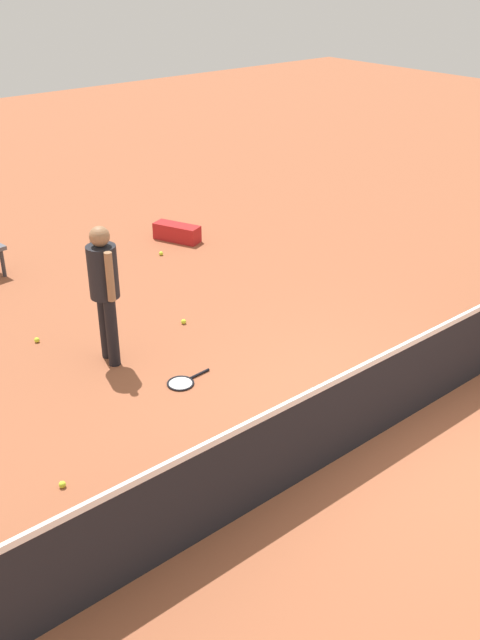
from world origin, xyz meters
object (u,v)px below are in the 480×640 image
(tennis_ball_midcourt, at_px, (161,253))
(equipment_bag, at_px, (175,232))
(tennis_ball_near_player, at_px, (445,348))
(tennis_ball_by_net, at_px, (62,484))
(tennis_ball_stray_left, at_px, (184,322))
(player_near_side, at_px, (104,284))
(tennis_racket_near_player, at_px, (182,382))
(tennis_ball_baseline, at_px, (37,340))

(tennis_ball_midcourt, distance_m, equipment_bag, 0.72)
(tennis_ball_near_player, bearing_deg, tennis_ball_by_net, -8.79)
(tennis_ball_midcourt, relative_size, equipment_bag, 0.08)
(tennis_ball_by_net, xyz_separation_m, equipment_bag, (-4.41, -4.44, 0.11))
(equipment_bag, bearing_deg, tennis_ball_by_net, 45.18)
(tennis_ball_stray_left, bearing_deg, equipment_bag, -123.29)
(tennis_ball_by_net, distance_m, tennis_ball_stray_left, 3.32)
(tennis_ball_near_player, relative_size, equipment_bag, 0.08)
(player_near_side, relative_size, tennis_racket_near_player, 2.87)
(tennis_ball_near_player, bearing_deg, equipment_bag, -85.64)
(player_near_side, height_order, tennis_ball_baseline, player_near_side)
(tennis_ball_by_net, xyz_separation_m, tennis_ball_baseline, (-1.03, -2.67, 0.00))
(tennis_ball_near_player, xyz_separation_m, tennis_ball_stray_left, (2.07, -2.63, 0.00))
(tennis_racket_near_player, relative_size, equipment_bag, 0.70)
(tennis_ball_by_net, height_order, tennis_ball_midcourt, same)
(tennis_racket_near_player, relative_size, tennis_ball_by_net, 8.96)
(tennis_racket_near_player, bearing_deg, tennis_ball_by_net, 21.05)
(tennis_ball_by_net, height_order, equipment_bag, equipment_bag)
(tennis_ball_by_net, bearing_deg, equipment_bag, -134.82)
(tennis_ball_midcourt, bearing_deg, tennis_ball_stray_left, 62.81)
(player_near_side, distance_m, tennis_ball_stray_left, 1.57)
(tennis_ball_stray_left, height_order, equipment_bag, equipment_bag)
(tennis_ball_by_net, height_order, tennis_ball_stray_left, same)
(tennis_ball_midcourt, xyz_separation_m, tennis_ball_stray_left, (1.10, 2.14, 0.00))
(tennis_ball_baseline, height_order, tennis_ball_stray_left, same)
(tennis_ball_stray_left, relative_size, equipment_bag, 0.08)
(tennis_ball_near_player, bearing_deg, tennis_ball_baseline, -42.08)
(tennis_ball_by_net, bearing_deg, tennis_ball_baseline, -111.11)
(tennis_ball_near_player, bearing_deg, player_near_side, -36.54)
(tennis_racket_near_player, height_order, tennis_ball_near_player, tennis_ball_near_player)
(tennis_ball_midcourt, bearing_deg, player_near_side, 45.32)
(player_near_side, height_order, equipment_bag, player_near_side)
(tennis_ball_baseline, xyz_separation_m, equipment_bag, (-3.38, -1.77, 0.11))
(player_near_side, height_order, tennis_ball_near_player, player_near_side)
(tennis_racket_near_player, height_order, tennis_ball_stray_left, tennis_ball_stray_left)
(tennis_ball_near_player, xyz_separation_m, tennis_ball_baseline, (3.78, -3.41, 0.00))
(player_near_side, relative_size, tennis_ball_midcourt, 25.76)
(tennis_ball_midcourt, bearing_deg, tennis_racket_near_player, 59.35)
(tennis_ball_near_player, relative_size, tennis_ball_baseline, 1.00)
(player_near_side, xyz_separation_m, tennis_ball_midcourt, (-2.31, -2.34, -0.98))
(tennis_ball_baseline, bearing_deg, tennis_ball_by_net, 68.89)
(tennis_racket_near_player, distance_m, equipment_bag, 4.50)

